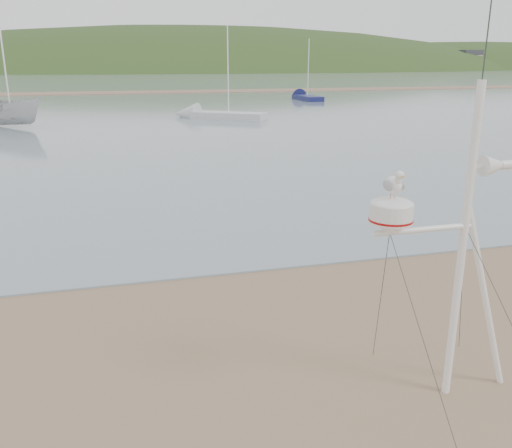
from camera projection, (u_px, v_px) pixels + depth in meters
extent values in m
plane|color=#7C5F47|center=(76.00, 411.00, 6.98)|extent=(560.00, 560.00, 0.00)
cube|color=slate|center=(103.00, 78.00, 128.94)|extent=(560.00, 256.00, 0.04)
cube|color=#7C5F47|center=(102.00, 93.00, 71.64)|extent=(560.00, 7.00, 0.07)
ellipsoid|color=#243917|center=(201.00, 121.00, 240.42)|extent=(400.00, 180.00, 80.00)
ellipsoid|color=#243917|center=(475.00, 100.00, 273.12)|extent=(300.00, 135.00, 56.00)
cube|color=silver|center=(72.00, 60.00, 184.44)|extent=(8.40, 6.30, 8.00)
cube|color=silver|center=(150.00, 60.00, 190.87)|extent=(8.40, 6.30, 8.00)
cube|color=silver|center=(222.00, 60.00, 197.30)|extent=(8.40, 6.30, 8.00)
cube|color=silver|center=(290.00, 60.00, 203.73)|extent=(8.40, 6.30, 8.00)
cube|color=silver|center=(353.00, 60.00, 210.16)|extent=(8.40, 6.30, 8.00)
cube|color=silver|center=(413.00, 60.00, 216.59)|extent=(8.40, 6.30, 8.00)
cube|color=silver|center=(469.00, 60.00, 223.02)|extent=(8.40, 6.30, 8.00)
cylinder|color=white|center=(462.00, 249.00, 6.79)|extent=(0.10, 0.10, 4.12)
cylinder|color=white|center=(485.00, 298.00, 7.11)|extent=(0.95, 0.08, 2.71)
cylinder|color=white|center=(424.00, 229.00, 6.56)|extent=(1.34, 0.07, 0.07)
cylinder|color=#2D382D|center=(487.00, 42.00, 6.07)|extent=(0.02, 0.02, 0.93)
cube|color=white|center=(390.00, 226.00, 6.42)|extent=(0.16, 0.16, 0.09)
cylinder|color=silver|center=(391.00, 213.00, 6.38)|extent=(0.52, 0.52, 0.23)
cylinder|color=#9D0B0B|center=(391.00, 220.00, 6.40)|extent=(0.53, 0.53, 0.03)
ellipsoid|color=silver|center=(392.00, 204.00, 6.34)|extent=(0.52, 0.52, 0.14)
cone|color=silver|center=(493.00, 166.00, 6.56)|extent=(0.27, 0.27, 0.27)
cylinder|color=silver|center=(506.00, 165.00, 6.60)|extent=(0.14, 0.11, 0.11)
cube|color=white|center=(479.00, 166.00, 6.51)|extent=(0.21, 0.04, 0.04)
cylinder|color=tan|center=(391.00, 195.00, 6.31)|extent=(0.01, 0.01, 0.07)
cylinder|color=tan|center=(395.00, 195.00, 6.32)|extent=(0.01, 0.01, 0.07)
ellipsoid|color=white|center=(393.00, 185.00, 6.28)|extent=(0.18, 0.28, 0.21)
ellipsoid|color=#A8A9B0|center=(388.00, 185.00, 6.25)|extent=(0.05, 0.22, 0.13)
ellipsoid|color=#A8A9B0|center=(400.00, 184.00, 6.29)|extent=(0.05, 0.22, 0.13)
cone|color=white|center=(387.00, 184.00, 6.42)|extent=(0.09, 0.08, 0.09)
ellipsoid|color=white|center=(398.00, 180.00, 6.16)|extent=(0.08, 0.08, 0.12)
sphere|color=white|center=(400.00, 175.00, 6.12)|extent=(0.10, 0.10, 0.10)
cone|color=gold|center=(402.00, 176.00, 6.07)|extent=(0.02, 0.05, 0.02)
imported|color=silver|center=(7.00, 86.00, 35.19)|extent=(2.81, 2.80, 5.24)
cube|color=#16194D|center=(308.00, 98.00, 59.27)|extent=(1.83, 5.42, 0.50)
cone|color=#16194D|center=(297.00, 96.00, 62.45)|extent=(1.76, 1.92, 1.73)
cylinder|color=white|center=(308.00, 67.00, 58.34)|extent=(0.08, 0.08, 5.93)
cube|color=silver|center=(229.00, 116.00, 40.61)|extent=(5.60, 4.60, 0.50)
cone|color=silver|center=(186.00, 114.00, 41.74)|extent=(2.61, 2.57, 1.78)
cylinder|color=white|center=(228.00, 70.00, 39.65)|extent=(0.08, 0.08, 6.12)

